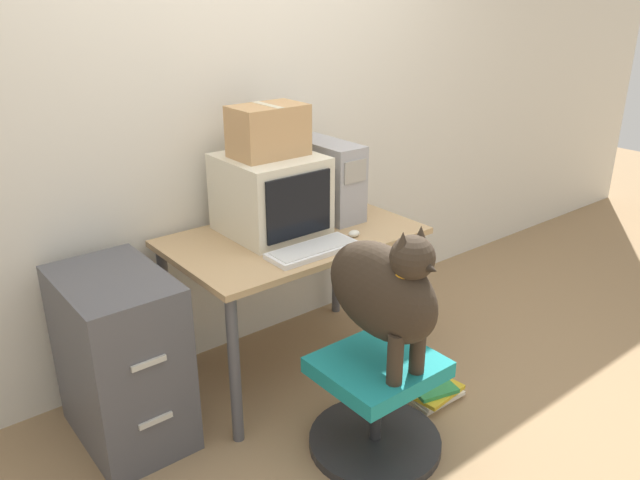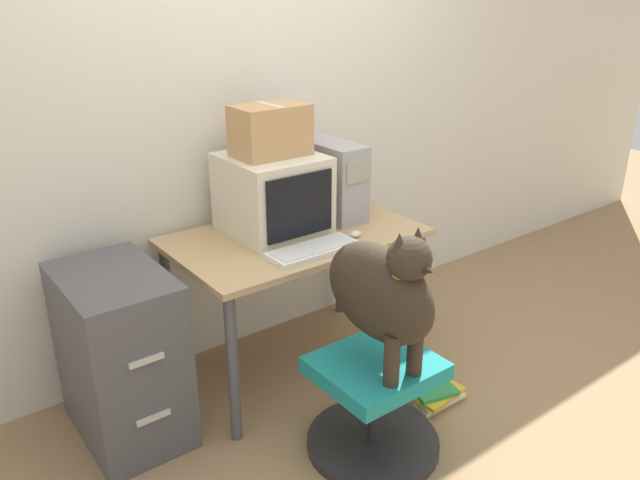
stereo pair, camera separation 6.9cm
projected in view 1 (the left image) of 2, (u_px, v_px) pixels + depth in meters
name	position (u px, v px, depth m)	size (l,w,h in m)	color
ground_plane	(340.00, 397.00, 3.04)	(12.00, 12.00, 0.00)	#937551
wall_back	(240.00, 106.00, 3.12)	(8.00, 0.05, 2.60)	silver
desk	(293.00, 252.00, 3.06)	(1.19, 0.74, 0.74)	tan
crt_monitor	(271.00, 194.00, 2.99)	(0.43, 0.46, 0.38)	beige
pc_tower	(326.00, 179.00, 3.21)	(0.18, 0.45, 0.39)	#99999E
keyboard	(313.00, 250.00, 2.81)	(0.43, 0.17, 0.03)	silver
computer_mouse	(354.00, 234.00, 2.98)	(0.06, 0.05, 0.03)	beige
office_chair	(376.00, 404.00, 2.64)	(0.57, 0.57, 0.43)	#262628
dog	(385.00, 290.00, 2.41)	(0.23, 0.56, 0.62)	#33281E
filing_cabinet	(122.00, 359.00, 2.65)	(0.40, 0.61, 0.77)	#4C4C51
cardboard_box	(268.00, 131.00, 2.88)	(0.34, 0.22, 0.24)	tan
book_stack_floor	(433.00, 392.00, 3.01)	(0.27, 0.22, 0.08)	silver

